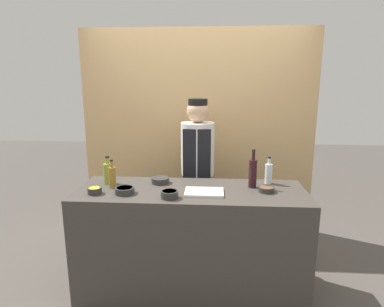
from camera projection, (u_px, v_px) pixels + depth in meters
ground_plane at (191, 289)px, 2.88m from camera, size 14.00×14.00×0.00m
cabinet_wall at (198, 135)px, 3.78m from camera, size 2.65×0.18×2.40m
counter at (191, 241)px, 2.78m from camera, size 1.92×0.67×0.94m
sauce_bowl_brown at (266, 189)px, 2.62m from camera, size 0.13×0.13×0.04m
sauce_bowl_white at (125, 190)px, 2.58m from camera, size 0.16×0.16×0.05m
sauce_bowl_green at (170, 194)px, 2.48m from camera, size 0.14×0.14×0.06m
sauce_bowl_yellow at (95, 190)px, 2.58m from camera, size 0.11×0.11×0.05m
sauce_bowl_purple at (160, 180)px, 2.85m from camera, size 0.16×0.16×0.05m
cutting_board at (204, 192)px, 2.59m from camera, size 0.31×0.21×0.02m
bottle_vinegar at (112, 177)px, 2.71m from camera, size 0.06×0.06×0.25m
bottle_clear at (269, 173)px, 2.82m from camera, size 0.06×0.06×0.24m
bottle_oil at (108, 173)px, 2.83m from camera, size 0.08×0.08×0.25m
bottle_wine at (253, 173)px, 2.71m from camera, size 0.07×0.07×0.33m
chef_center at (198, 171)px, 3.36m from camera, size 0.35×0.35×1.65m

